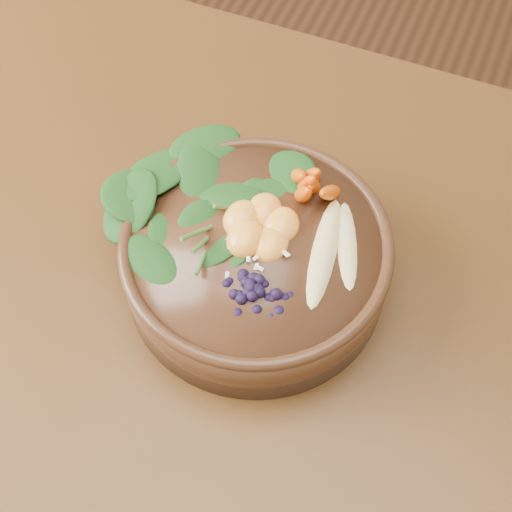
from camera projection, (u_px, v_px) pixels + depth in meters
dining_table at (240, 407)px, 0.73m from camera, size 1.60×0.90×0.75m
stoneware_bowl at (256, 262)px, 0.67m from camera, size 0.30×0.30×0.07m
kale_heap at (223, 180)px, 0.66m from camera, size 0.19×0.18×0.04m
carrot_cluster at (315, 166)px, 0.65m from camera, size 0.06×0.06×0.07m
banana_halves at (337, 241)px, 0.63m from camera, size 0.07×0.15×0.02m
mandarin_cluster at (260, 220)px, 0.64m from camera, size 0.09×0.09×0.03m
blueberry_pile at (250, 282)px, 0.60m from camera, size 0.13×0.11×0.03m
coconut_flakes at (255, 256)px, 0.63m from camera, size 0.09×0.08×0.01m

